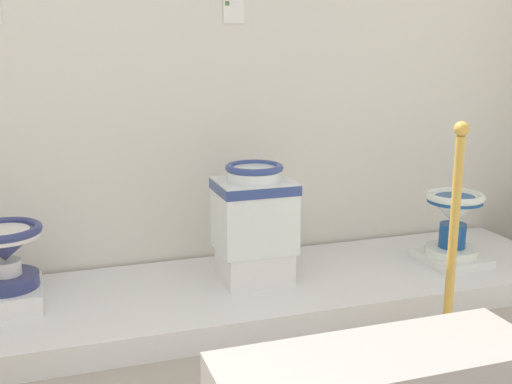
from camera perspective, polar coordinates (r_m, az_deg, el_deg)
The scene contains 10 objects.
wall_back at distance 3.63m, azimuth -2.99°, elevation 14.64°, with size 4.46×0.06×2.89m, color silver.
display_platform at distance 3.39m, azimuth -0.34°, elevation -9.10°, with size 3.60×0.92×0.13m, color white.
plinth_block_rightmost at distance 3.28m, azimuth -21.40°, elevation -8.79°, with size 0.31×0.36×0.10m, color white.
antique_toilet_rightmost at distance 3.20m, azimuth -21.77°, elevation -4.74°, with size 0.36×0.36×0.30m.
plinth_block_pale_glazed at distance 3.37m, azimuth -0.15°, elevation -6.57°, with size 0.35×0.31×0.17m, color white.
antique_toilet_pale_glazed at distance 3.28m, azimuth -0.16°, elevation -1.33°, with size 0.40×0.33×0.46m.
plinth_block_central_ornate at distance 3.83m, azimuth 17.17°, elevation -5.69°, with size 0.33×0.37×0.04m, color white.
antique_toilet_central_ornate at distance 3.76m, azimuth 17.44°, elevation -1.99°, with size 0.33×0.33×0.36m.
info_placard_second at distance 3.61m, azimuth -2.03°, elevation 16.03°, with size 0.12×0.01×0.13m.
stanchion_post_near_right at distance 2.94m, azimuth 17.06°, elevation -8.39°, with size 0.27×0.27×1.04m.
Camera 1 is at (1.15, -0.96, 1.36)m, focal length 44.30 mm.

